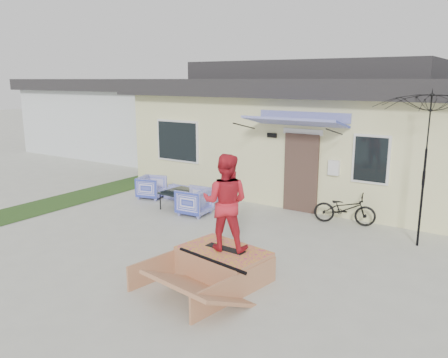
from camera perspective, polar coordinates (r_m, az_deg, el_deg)
The scene contains 13 objects.
ground at distance 9.31m, azimuth -7.77°, elevation -9.64°, with size 90.00×90.00×0.00m, color #ABAC9F.
grass_strip at distance 14.25m, azimuth -18.34°, elevation -2.30°, with size 1.40×8.00×0.01m, color #213E17.
house at distance 15.61m, azimuth 11.75°, elevation 6.56°, with size 10.80×8.49×4.10m.
neighbor_house at distance 23.17m, azimuth -11.31°, elevation 8.05°, with size 8.60×7.60×3.50m.
loveseat at distance 13.28m, azimuth -4.19°, elevation -1.38°, with size 1.59×0.47×0.62m, color #2333A9.
armchair_left at distance 13.64m, azimuth -9.15°, elevation -0.90°, with size 0.71×0.66×0.73m, color #2333A9.
armchair_right at distance 11.85m, azimuth -3.77°, elevation -2.66°, with size 0.77×0.72×0.79m, color #2333A9.
coffee_table at distance 12.49m, azimuth -5.26°, elevation -2.64°, with size 0.97×0.97×0.48m, color black.
bicycle at distance 11.43m, azimuth 15.04°, elevation -3.23°, with size 0.52×1.49×0.95m, color black.
patio_umbrella at distance 10.19m, azimuth 24.07°, elevation 1.56°, with size 2.35×2.19×2.20m.
skate_ramp at distance 8.23m, azimuth -0.07°, elevation -10.64°, with size 1.53×2.04×0.51m, color #A76B47, non-canonical shape.
skateboard at distance 8.16m, azimuth 0.18°, elevation -8.73°, with size 0.78×0.19×0.05m, color black.
skater at distance 7.88m, azimuth 0.18°, elevation -2.74°, with size 0.84×0.65×1.72m, color red.
Camera 1 is at (5.74, -6.44, 3.49)m, focal length 36.14 mm.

